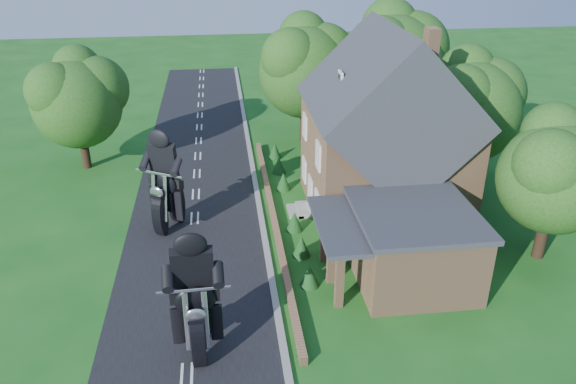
{
  "coord_description": "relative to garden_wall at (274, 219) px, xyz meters",
  "views": [
    {
      "loc": [
        1.75,
        -21.6,
        14.99
      ],
      "look_at": [
        4.83,
        2.97,
        2.8
      ],
      "focal_mm": 35.0,
      "sensor_mm": 36.0,
      "label": 1
    }
  ],
  "objects": [
    {
      "name": "motorcycle_lead",
      "position": [
        -3.84,
        -9.79,
        0.61
      ],
      "size": [
        0.49,
        1.75,
        1.62
      ],
      "primitive_type": null,
      "rotation": [
        0.0,
        0.0,
        3.17
      ],
      "color": "black",
      "rests_on": "ground"
    },
    {
      "name": "tree_behind_left",
      "position": [
        3.86,
        12.13,
        5.53
      ],
      "size": [
        6.94,
        6.4,
        9.16
      ],
      "color": "black",
      "rests_on": "ground"
    },
    {
      "name": "garden_wall",
      "position": [
        0.0,
        0.0,
        0.0
      ],
      "size": [
        0.3,
        22.0,
        0.4
      ],
      "primitive_type": "cube",
      "color": "#9C724F",
      "rests_on": "ground"
    },
    {
      "name": "ground",
      "position": [
        -4.3,
        -5.0,
        -0.2
      ],
      "size": [
        120.0,
        120.0,
        0.0
      ],
      "primitive_type": "plane",
      "color": "#175317",
      "rests_on": "ground"
    },
    {
      "name": "tree_annex_side",
      "position": [
        12.83,
        -4.9,
        4.49
      ],
      "size": [
        5.64,
        5.2,
        7.48
      ],
      "color": "black",
      "rests_on": "ground"
    },
    {
      "name": "kerb",
      "position": [
        -0.65,
        -5.0,
        -0.14
      ],
      "size": [
        0.3,
        80.0,
        0.12
      ],
      "primitive_type": "cube",
      "color": "gray",
      "rests_on": "ground"
    },
    {
      "name": "annex",
      "position": [
        5.57,
        -5.8,
        1.57
      ],
      "size": [
        7.05,
        5.94,
        3.44
      ],
      "color": "#9C724F",
      "rests_on": "ground"
    },
    {
      "name": "tree_behind_house",
      "position": [
        9.88,
        11.14,
        6.03
      ],
      "size": [
        7.81,
        7.2,
        10.08
      ],
      "color": "black",
      "rests_on": "ground"
    },
    {
      "name": "shrub_a",
      "position": [
        1.0,
        -6.0,
        0.35
      ],
      "size": [
        0.9,
        0.9,
        1.1
      ],
      "primitive_type": "cone",
      "color": "#123A15",
      "rests_on": "ground"
    },
    {
      "name": "tree_far_road",
      "position": [
        -11.16,
        9.11,
        4.64
      ],
      "size": [
        6.08,
        5.6,
        7.84
      ],
      "color": "black",
      "rests_on": "ground"
    },
    {
      "name": "shrub_b",
      "position": [
        1.0,
        -3.5,
        0.35
      ],
      "size": [
        0.9,
        0.9,
        1.1
      ],
      "primitive_type": "cone",
      "color": "#123A15",
      "rests_on": "ground"
    },
    {
      "name": "shrub_f",
      "position": [
        1.0,
        9.0,
        0.35
      ],
      "size": [
        0.9,
        0.9,
        1.1
      ],
      "primitive_type": "cone",
      "color": "#123A15",
      "rests_on": "ground"
    },
    {
      "name": "shrub_e",
      "position": [
        1.0,
        6.5,
        0.35
      ],
      "size": [
        0.9,
        0.9,
        1.1
      ],
      "primitive_type": "cone",
      "color": "#123A15",
      "rests_on": "ground"
    },
    {
      "name": "motorcycle_follow",
      "position": [
        -5.56,
        0.03,
        0.65
      ],
      "size": [
        1.29,
        1.81,
        1.69
      ],
      "primitive_type": null,
      "rotation": [
        0.0,
        0.0,
        2.63
      ],
      "color": "black",
      "rests_on": "ground"
    },
    {
      "name": "shrub_d",
      "position": [
        1.0,
        4.0,
        0.35
      ],
      "size": [
        0.9,
        0.9,
        1.1
      ],
      "primitive_type": "cone",
      "color": "#123A15",
      "rests_on": "ground"
    },
    {
      "name": "tree_house_right",
      "position": [
        12.35,
        3.62,
        4.99
      ],
      "size": [
        6.51,
        6.0,
        8.4
      ],
      "color": "black",
      "rests_on": "ground"
    },
    {
      "name": "shrub_c",
      "position": [
        1.0,
        -1.0,
        0.35
      ],
      "size": [
        0.9,
        0.9,
        1.1
      ],
      "primitive_type": "cone",
      "color": "#123A15",
      "rests_on": "ground"
    },
    {
      "name": "road",
      "position": [
        -4.3,
        -5.0,
        -0.19
      ],
      "size": [
        7.0,
        80.0,
        0.02
      ],
      "primitive_type": "cube",
      "color": "black",
      "rests_on": "ground"
    },
    {
      "name": "house",
      "position": [
        6.19,
        1.0,
        4.14
      ],
      "size": [
        9.54,
        8.64,
        10.24
      ],
      "color": "#9C724F",
      "rests_on": "ground"
    }
  ]
}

